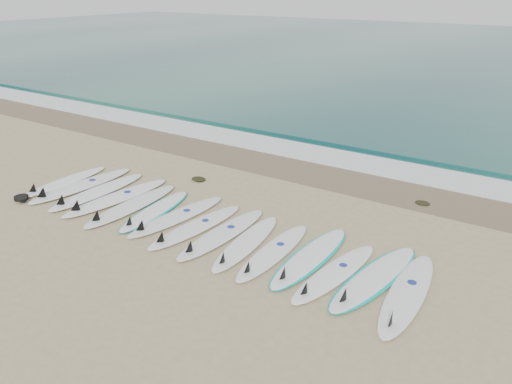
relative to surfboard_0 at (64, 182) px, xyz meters
The scene contains 23 objects.
ground 4.34m from the surfboard_0, ahead, with size 120.00×120.00×0.00m, color tan.
ocean 32.81m from the surfboard_0, 82.39° to the left, with size 120.00×55.00×0.03m, color #1A554F.
wet_sand_band 5.99m from the surfboard_0, 43.48° to the left, with size 120.00×1.80×0.01m, color brown.
foam_band 7.02m from the surfboard_0, 51.80° to the left, with size 120.00×1.40×0.04m, color silver.
wave_crest 8.25m from the surfboard_0, 58.25° to the left, with size 120.00×1.00×0.10m, color #1A554F.
surfboard_0 is the anchor object (origin of this frame).
surfboard_1 0.57m from the surfboard_0, ahead, with size 0.75×2.91×0.37m.
surfboard_2 1.21m from the surfboard_0, ahead, with size 0.60×2.78×0.36m.
surfboard_3 1.85m from the surfboard_0, ahead, with size 0.87×2.91×0.37m.
surfboard_4 2.48m from the surfboard_0, ahead, with size 0.66×2.77×0.35m.
surfboard_5 3.09m from the surfboard_0, ahead, with size 0.90×2.43×0.30m.
surfboard_6 3.68m from the surfboard_0, ahead, with size 0.83×2.67×0.34m.
surfboard_7 4.33m from the surfboard_0, ahead, with size 0.77×2.60×0.33m.
surfboard_8 4.97m from the surfboard_0, ahead, with size 0.61×2.66×0.34m.
surfboard_9 5.57m from the surfboard_0, ahead, with size 0.80×2.52×0.32m.
surfboard_10 6.18m from the surfboard_0, ahead, with size 0.60×2.49×0.32m.
surfboard_11 6.83m from the surfboard_0, ahead, with size 0.67×2.63×0.33m.
surfboard_12 7.43m from the surfboard_0, ahead, with size 0.82×2.50×0.31m.
surfboard_13 8.05m from the surfboard_0, ahead, with size 1.02×2.76×0.34m.
surfboard_14 8.66m from the surfboard_0, ahead, with size 0.73×2.72×0.34m.
seaweed_near 3.34m from the surfboard_0, 37.56° to the left, with size 0.39×0.30×0.08m, color black.
seaweed_far 8.64m from the surfboard_0, 25.21° to the left, with size 0.33×0.26×0.06m, color black.
leash_coil 1.17m from the surfboard_0, 87.97° to the right, with size 0.46×0.36×0.11m.
Camera 1 is at (6.00, -6.98, 4.61)m, focal length 35.00 mm.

